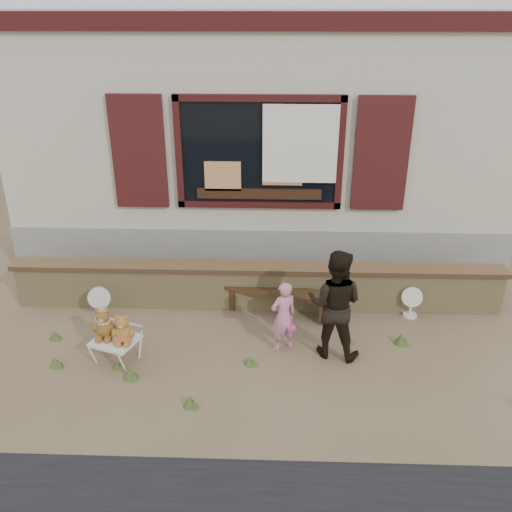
{
  "coord_description": "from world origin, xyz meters",
  "views": [
    {
      "loc": [
        0.23,
        -5.96,
        4.07
      ],
      "look_at": [
        0.0,
        0.6,
        1.0
      ],
      "focal_mm": 38.0,
      "sensor_mm": 36.0,
      "label": 1
    }
  ],
  "objects_px": {
    "folding_chair": "(116,341)",
    "teddy_bear_left": "(104,322)",
    "teddy_bear_right": "(123,328)",
    "adult": "(335,304)",
    "bench": "(279,296)",
    "child": "(283,316)"
  },
  "relations": [
    {
      "from": "bench",
      "to": "child",
      "type": "height_order",
      "value": "child"
    },
    {
      "from": "bench",
      "to": "teddy_bear_right",
      "type": "bearing_deg",
      "value": -130.67
    },
    {
      "from": "teddy_bear_right",
      "to": "adult",
      "type": "relative_size",
      "value": 0.27
    },
    {
      "from": "child",
      "to": "adult",
      "type": "relative_size",
      "value": 0.67
    },
    {
      "from": "teddy_bear_right",
      "to": "child",
      "type": "xyz_separation_m",
      "value": [
        1.94,
        0.39,
        -0.03
      ]
    },
    {
      "from": "folding_chair",
      "to": "teddy_bear_left",
      "type": "xyz_separation_m",
      "value": [
        -0.13,
        0.05,
        0.24
      ]
    },
    {
      "from": "teddy_bear_right",
      "to": "adult",
      "type": "distance_m",
      "value": 2.59
    },
    {
      "from": "bench",
      "to": "teddy_bear_right",
      "type": "distance_m",
      "value": 2.28
    },
    {
      "from": "teddy_bear_left",
      "to": "teddy_bear_right",
      "type": "bearing_deg",
      "value": 0.0
    },
    {
      "from": "bench",
      "to": "teddy_bear_left",
      "type": "relative_size",
      "value": 3.77
    },
    {
      "from": "bench",
      "to": "child",
      "type": "relative_size",
      "value": 1.64
    },
    {
      "from": "child",
      "to": "teddy_bear_right",
      "type": "bearing_deg",
      "value": -14.07
    },
    {
      "from": "teddy_bear_left",
      "to": "adult",
      "type": "distance_m",
      "value": 2.84
    },
    {
      "from": "adult",
      "to": "folding_chair",
      "type": "bearing_deg",
      "value": 22.16
    },
    {
      "from": "bench",
      "to": "adult",
      "type": "height_order",
      "value": "adult"
    },
    {
      "from": "bench",
      "to": "teddy_bear_right",
      "type": "xyz_separation_m",
      "value": [
        -1.89,
        -1.26,
        0.22
      ]
    },
    {
      "from": "teddy_bear_left",
      "to": "child",
      "type": "distance_m",
      "value": 2.22
    },
    {
      "from": "folding_chair",
      "to": "adult",
      "type": "height_order",
      "value": "adult"
    },
    {
      "from": "adult",
      "to": "child",
      "type": "bearing_deg",
      "value": 8.89
    },
    {
      "from": "teddy_bear_right",
      "to": "child",
      "type": "relative_size",
      "value": 0.4
    },
    {
      "from": "teddy_bear_left",
      "to": "adult",
      "type": "xyz_separation_m",
      "value": [
        2.83,
        0.21,
        0.2
      ]
    },
    {
      "from": "bench",
      "to": "folding_chair",
      "type": "distance_m",
      "value": 2.35
    }
  ]
}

